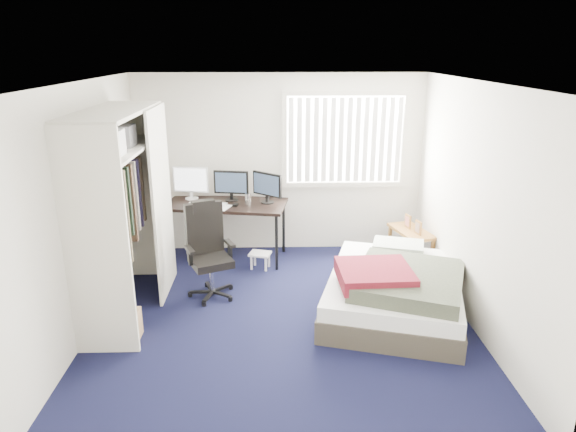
% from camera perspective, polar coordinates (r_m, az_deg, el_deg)
% --- Properties ---
extents(ground, '(4.20, 4.20, 0.00)m').
position_cam_1_polar(ground, '(5.72, -0.61, -11.26)').
color(ground, black).
rests_on(ground, ground).
extents(room_shell, '(4.20, 4.20, 4.20)m').
position_cam_1_polar(room_shell, '(5.15, -0.66, 3.54)').
color(room_shell, silver).
rests_on(room_shell, ground).
extents(window_assembly, '(1.72, 0.09, 1.32)m').
position_cam_1_polar(window_assembly, '(7.19, 6.32, 8.39)').
color(window_assembly, white).
rests_on(window_assembly, ground).
extents(closet, '(0.64, 1.84, 2.22)m').
position_cam_1_polar(closet, '(5.67, -17.86, 2.39)').
color(closet, beige).
rests_on(closet, ground).
extents(desk, '(1.72, 1.01, 1.26)m').
position_cam_1_polar(desk, '(7.05, -6.88, 1.67)').
color(desk, black).
rests_on(desk, ground).
extents(office_chair, '(0.70, 0.70, 1.13)m').
position_cam_1_polar(office_chair, '(6.14, -8.77, -4.82)').
color(office_chair, black).
rests_on(office_chair, ground).
extents(footstool, '(0.32, 0.28, 0.22)m').
position_cam_1_polar(footstool, '(6.85, -3.12, -4.50)').
color(footstool, white).
rests_on(footstool, ground).
extents(nightstand, '(0.54, 0.79, 0.68)m').
position_cam_1_polar(nightstand, '(7.06, 13.52, -2.01)').
color(nightstand, brown).
rests_on(nightstand, ground).
extents(bed, '(1.89, 2.22, 0.63)m').
position_cam_1_polar(bed, '(5.86, 11.80, -7.91)').
color(bed, '#3A3429').
rests_on(bed, ground).
extents(pine_box, '(0.40, 0.30, 0.30)m').
position_cam_1_polar(pine_box, '(5.53, -18.27, -11.60)').
color(pine_box, '#A37D51').
rests_on(pine_box, ground).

